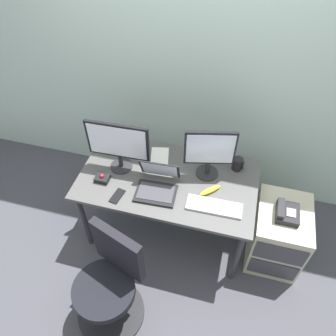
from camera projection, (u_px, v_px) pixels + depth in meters
ground_plane at (168, 227)px, 3.15m from camera, size 8.00×8.00×0.00m
back_wall at (192, 53)px, 2.62m from camera, size 6.00×0.10×2.80m
desk at (168, 184)px, 2.68m from camera, size 1.41×0.79×0.71m
file_cabinet at (277, 234)px, 2.75m from camera, size 0.42×0.53×0.60m
desk_phone at (287, 213)px, 2.50m from camera, size 0.17×0.20×0.09m
office_chair at (110, 285)px, 2.34m from camera, size 0.52×0.54×0.91m
monitor_main at (118, 144)px, 2.52m from camera, size 0.50×0.18×0.45m
monitor_side at (210, 152)px, 2.48m from camera, size 0.38×0.18×0.44m
keyboard at (214, 206)px, 2.42m from camera, size 0.41×0.15×0.03m
laptop at (157, 184)px, 2.52m from camera, size 0.33×0.32×0.23m
trackball_mouse at (102, 178)px, 2.60m from camera, size 0.11×0.09×0.07m
coffee_mug at (238, 164)px, 2.66m from camera, size 0.09×0.08×0.11m
paper_notepad at (160, 156)px, 2.79m from camera, size 0.19×0.24×0.01m
cell_phone at (117, 196)px, 2.50m from camera, size 0.09×0.15×0.01m
banana at (210, 190)px, 2.52m from camera, size 0.17×0.16×0.04m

